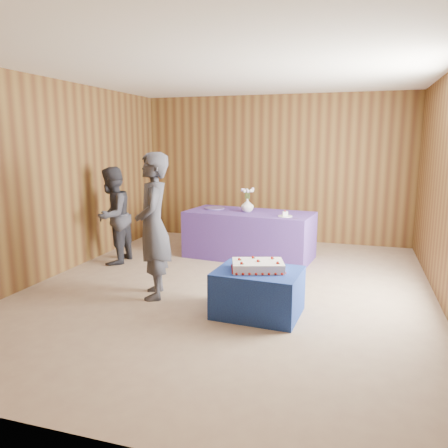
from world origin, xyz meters
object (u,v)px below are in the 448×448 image
at_px(sheet_cake, 258,266).
at_px(guest_right, 112,216).
at_px(guest_left, 153,226).
at_px(serving_table, 249,235).
at_px(vase, 247,205).
at_px(cake_table, 258,292).

height_order(sheet_cake, guest_right, guest_right).
xyz_separation_m(sheet_cake, guest_right, (-2.58, 1.35, 0.19)).
bearing_deg(guest_left, serving_table, 138.64).
bearing_deg(vase, guest_left, -106.70).
distance_m(vase, guest_left, 2.18).
bearing_deg(sheet_cake, guest_left, 154.42).
bearing_deg(guest_left, cake_table, 58.30).
height_order(vase, guest_right, guest_right).
bearing_deg(serving_table, cake_table, -67.28).
relative_size(cake_table, guest_left, 0.52).
bearing_deg(cake_table, sheet_cake, -129.27).
bearing_deg(guest_right, cake_table, 58.23).
bearing_deg(guest_left, sheet_cake, 58.12).
bearing_deg(sheet_cake, serving_table, 88.61).
bearing_deg(guest_left, vase, 139.55).
xyz_separation_m(cake_table, guest_right, (-2.58, 1.35, 0.49)).
bearing_deg(guest_right, sheet_cake, 58.13).
height_order(serving_table, vase, vase).
relative_size(cake_table, vase, 4.30).
height_order(cake_table, vase, vase).
relative_size(serving_table, sheet_cake, 3.06).
relative_size(guest_left, guest_right, 1.17).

